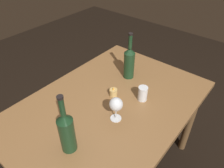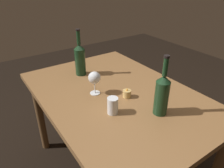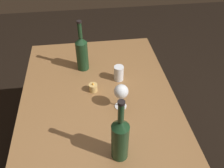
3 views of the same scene
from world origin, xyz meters
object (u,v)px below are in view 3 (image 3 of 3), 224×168
water_tumbler (119,74)px  wine_bottle (82,52)px  wine_glass_left (121,92)px  wine_bottle_second (120,138)px  votive_candle (93,88)px

water_tumbler → wine_bottle: bearing=-124.3°
wine_glass_left → wine_bottle_second: bearing=-10.3°
wine_bottle_second → votive_candle: 0.48m
votive_candle → wine_bottle: bearing=-168.3°
wine_bottle_second → wine_glass_left: bearing=169.7°
wine_bottle → water_tumbler: bearing=55.7°
wine_bottle → wine_bottle_second: (0.70, 0.14, 0.00)m
wine_bottle → water_tumbler: (0.15, 0.22, -0.08)m
wine_bottle → wine_bottle_second: bearing=11.1°
wine_glass_left → wine_bottle: bearing=-153.7°
wine_bottle_second → water_tumbler: (-0.55, 0.08, -0.08)m
wine_glass_left → wine_bottle: wine_bottle is taller
wine_glass_left → water_tumbler: wine_glass_left is taller
wine_glass_left → water_tumbler: bearing=173.9°
water_tumbler → votive_candle: (0.09, -0.17, -0.02)m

